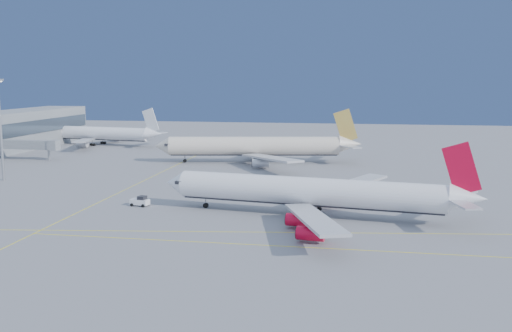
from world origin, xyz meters
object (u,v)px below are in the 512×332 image
(light_mast, at_px, (0,121))
(airliner_third, at_px, (98,133))
(airliner_etihad, at_px, (259,146))
(airliner_virgin, at_px, (314,192))
(pushback_tug, at_px, (140,201))

(light_mast, bearing_deg, airliner_third, 97.84)
(airliner_etihad, distance_m, light_mast, 78.09)
(airliner_virgin, height_order, airliner_third, airliner_virgin)
(airliner_etihad, bearing_deg, light_mast, -154.43)
(airliner_third, bearing_deg, airliner_etihad, -19.06)
(airliner_etihad, xyz_separation_m, pushback_tug, (-14.51, -68.54, -4.39))
(airliner_virgin, height_order, light_mast, light_mast)
(airliner_virgin, distance_m, light_mast, 91.12)
(airliner_third, relative_size, light_mast, 2.16)
(pushback_tug, relative_size, light_mast, 0.16)
(pushback_tug, bearing_deg, airliner_virgin, 5.85)
(airliner_virgin, relative_size, light_mast, 2.38)
(airliner_third, relative_size, pushback_tug, 13.87)
(pushback_tug, bearing_deg, airliner_etihad, 88.09)
(airliner_third, height_order, light_mast, light_mast)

